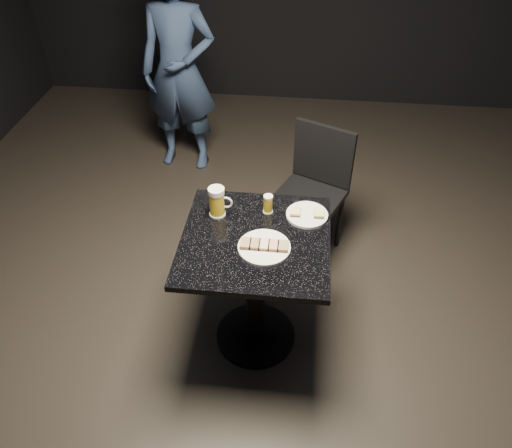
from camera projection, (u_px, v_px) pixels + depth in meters
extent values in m
plane|color=black|center=(256.00, 336.00, 2.83)|extent=(6.00, 6.00, 0.00)
cylinder|color=white|center=(264.00, 247.00, 2.28)|extent=(0.24, 0.24, 0.01)
cylinder|color=white|center=(307.00, 215.00, 2.46)|extent=(0.21, 0.21, 0.01)
imported|color=navy|center=(179.00, 71.00, 3.69)|extent=(0.60, 0.41, 1.58)
cylinder|color=black|center=(256.00, 335.00, 2.82)|extent=(0.44, 0.44, 0.03)
cylinder|color=black|center=(256.00, 292.00, 2.58)|extent=(0.10, 0.10, 0.69)
cube|color=black|center=(256.00, 240.00, 2.35)|extent=(0.70, 0.70, 0.03)
cylinder|color=silver|center=(218.00, 214.00, 2.47)|extent=(0.08, 0.08, 0.01)
cylinder|color=yellow|center=(217.00, 203.00, 2.43)|extent=(0.07, 0.07, 0.12)
cylinder|color=white|center=(216.00, 191.00, 2.38)|extent=(0.08, 0.08, 0.03)
torus|color=silver|center=(226.00, 202.00, 2.42)|extent=(0.07, 0.01, 0.07)
cylinder|color=white|center=(268.00, 211.00, 2.49)|extent=(0.05, 0.05, 0.01)
cylinder|color=gold|center=(268.00, 204.00, 2.46)|extent=(0.04, 0.04, 0.08)
cylinder|color=white|center=(268.00, 197.00, 2.43)|extent=(0.05, 0.05, 0.01)
cube|color=black|center=(308.00, 198.00, 3.07)|extent=(0.51, 0.51, 0.04)
cylinder|color=black|center=(271.00, 233.00, 3.17)|extent=(0.03, 0.03, 0.43)
cylinder|color=black|center=(318.00, 251.00, 3.05)|extent=(0.03, 0.03, 0.43)
cylinder|color=black|center=(295.00, 205.00, 3.39)|extent=(0.03, 0.03, 0.43)
cylinder|color=black|center=(339.00, 221.00, 3.26)|extent=(0.03, 0.03, 0.43)
cube|color=black|center=(323.00, 154.00, 3.04)|extent=(0.37, 0.18, 0.39)
cube|color=#4C3521|center=(246.00, 244.00, 2.28)|extent=(0.05, 0.07, 0.01)
cube|color=#8C7251|center=(246.00, 243.00, 2.27)|extent=(0.05, 0.07, 0.01)
cube|color=#4C3521|center=(255.00, 245.00, 2.28)|extent=(0.05, 0.07, 0.01)
cube|color=#8C7251|center=(255.00, 243.00, 2.27)|extent=(0.05, 0.07, 0.01)
cube|color=#4C3521|center=(264.00, 245.00, 2.27)|extent=(0.05, 0.07, 0.01)
cube|color=beige|center=(264.00, 244.00, 2.27)|extent=(0.05, 0.07, 0.01)
cube|color=#4C3521|center=(273.00, 246.00, 2.27)|extent=(0.05, 0.07, 0.01)
cube|color=tan|center=(274.00, 245.00, 2.26)|extent=(0.05, 0.07, 0.01)
cube|color=#4C3521|center=(283.00, 247.00, 2.27)|extent=(0.05, 0.07, 0.01)
cube|color=#8C7251|center=(283.00, 245.00, 2.26)|extent=(0.05, 0.07, 0.01)
cube|color=#4C3521|center=(295.00, 212.00, 2.46)|extent=(0.05, 0.07, 0.01)
cube|color=#D1D184|center=(295.00, 211.00, 2.45)|extent=(0.05, 0.07, 0.01)
cube|color=#4C3521|center=(319.00, 214.00, 2.45)|extent=(0.05, 0.07, 0.01)
cube|color=#D1D184|center=(319.00, 212.00, 2.44)|extent=(0.05, 0.07, 0.01)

